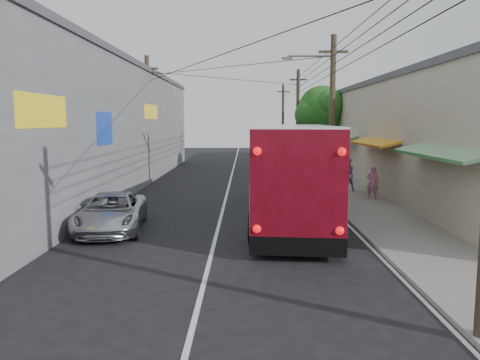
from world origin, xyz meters
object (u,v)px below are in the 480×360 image
at_px(pedestrian_near, 373,182).
at_px(parked_car_far, 281,161).
at_px(coach_bus, 294,170).
at_px(parked_suv, 307,185).
at_px(pedestrian_far, 347,174).
at_px(jeepney, 112,212).
at_px(parked_car_mid, 301,170).

bearing_deg(pedestrian_near, parked_car_far, -57.89).
bearing_deg(coach_bus, pedestrian_near, 46.55).
xyz_separation_m(parked_suv, pedestrian_far, (2.51, 2.49, 0.23)).
bearing_deg(parked_suv, coach_bus, -111.70).
bearing_deg(jeepney, coach_bus, 13.92).
bearing_deg(parked_car_far, parked_suv, -93.63).
height_order(parked_suv, pedestrian_far, pedestrian_far).
bearing_deg(parked_suv, parked_car_mid, 78.78).
height_order(coach_bus, parked_car_mid, coach_bus).
relative_size(parked_car_far, pedestrian_far, 2.75).
bearing_deg(jeepney, pedestrian_far, 33.90).
relative_size(jeepney, pedestrian_far, 2.64).
relative_size(coach_bus, parked_suv, 2.42).
bearing_deg(pedestrian_far, parked_suv, 29.99).
relative_size(parked_car_mid, pedestrian_far, 2.65).
distance_m(coach_bus, parked_car_far, 17.94).
bearing_deg(jeepney, parked_car_mid, 51.03).
height_order(coach_bus, parked_car_far, coach_bus).
relative_size(pedestrian_near, pedestrian_far, 0.90).
xyz_separation_m(pedestrian_near, pedestrian_far, (-0.69, 2.63, 0.09)).
height_order(parked_suv, parked_car_mid, parked_car_mid).
height_order(parked_suv, pedestrian_near, pedestrian_near).
xyz_separation_m(jeepney, parked_suv, (7.85, 6.51, 0.12)).
distance_m(coach_bus, jeepney, 7.40).
bearing_deg(parked_suv, pedestrian_near, -9.20).
xyz_separation_m(parked_suv, pedestrian_near, (3.19, -0.14, 0.14)).
relative_size(parked_car_mid, parked_car_far, 0.96).
height_order(coach_bus, parked_suv, coach_bus).
relative_size(jeepney, parked_car_far, 0.96).
bearing_deg(pedestrian_far, pedestrian_near, 89.74).
height_order(coach_bus, pedestrian_near, coach_bus).
height_order(parked_car_mid, pedestrian_near, pedestrian_near).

